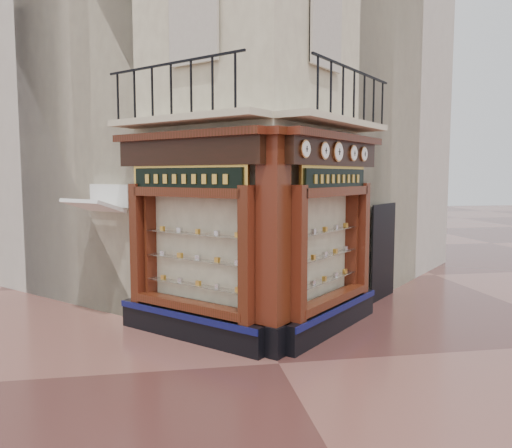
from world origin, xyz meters
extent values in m
plane|color=#472421|center=(0.00, 0.00, 0.00)|extent=(80.00, 80.00, 0.00)
cube|color=beige|center=(0.00, 6.16, 6.00)|extent=(11.31, 11.31, 12.00)
cube|color=beige|center=(-2.47, 8.63, 5.50)|extent=(11.31, 11.31, 11.00)
cube|color=beige|center=(2.47, 8.63, 5.50)|extent=(11.31, 11.31, 11.00)
cube|color=black|center=(-1.44, 1.54, 0.28)|extent=(2.72, 2.72, 0.55)
cube|color=#0D1044|center=(-1.57, 1.41, 0.49)|extent=(2.50, 2.50, 0.12)
cube|color=#3D1A0B|center=(-0.45, 0.55, 1.77)|extent=(0.37, 0.37, 2.45)
cube|color=#3D1A0B|center=(-2.43, 2.53, 1.77)|extent=(0.37, 0.37, 2.45)
cube|color=beige|center=(-1.20, 1.77, 1.75)|extent=(1.80, 1.80, 2.10)
cube|color=black|center=(-1.42, 1.55, 3.60)|extent=(2.69, 2.69, 0.50)
cube|color=#3D1A0B|center=(-1.47, 1.50, 3.91)|extent=(2.86, 2.86, 0.14)
cube|color=black|center=(1.44, 1.54, 0.28)|extent=(2.72, 2.72, 0.55)
cube|color=#0D1044|center=(1.57, 1.41, 0.49)|extent=(2.50, 2.50, 0.12)
cube|color=#3D1A0B|center=(0.45, 0.55, 1.77)|extent=(0.37, 0.37, 2.45)
cube|color=#3D1A0B|center=(2.43, 2.53, 1.77)|extent=(0.37, 0.37, 2.45)
cube|color=beige|center=(1.20, 1.77, 1.75)|extent=(1.80, 1.80, 2.10)
cube|color=black|center=(1.42, 1.55, 3.60)|extent=(2.69, 2.69, 0.50)
cube|color=#3D1A0B|center=(1.47, 1.50, 3.91)|extent=(2.86, 2.86, 0.14)
cube|color=black|center=(0.00, 0.50, 0.28)|extent=(0.78, 0.78, 0.55)
cube|color=#3D1A0B|center=(0.00, 0.50, 2.20)|extent=(0.64, 0.64, 3.50)
cube|color=#3D1A0B|center=(0.00, 0.50, 3.91)|extent=(0.85, 0.85, 0.14)
cube|color=beige|center=(-1.48, 1.49, 4.20)|extent=(2.97, 2.97, 0.12)
cube|color=black|center=(-1.72, 1.26, 5.15)|extent=(2.36, 2.36, 0.04)
cube|color=beige|center=(1.48, 1.49, 4.20)|extent=(2.97, 2.97, 0.12)
cube|color=black|center=(1.72, 1.26, 5.15)|extent=(2.36, 2.36, 0.04)
cylinder|color=#C37B41|center=(0.54, 0.45, 3.62)|extent=(0.26, 0.26, 0.32)
cylinder|color=white|center=(0.56, 0.42, 3.62)|extent=(0.21, 0.21, 0.27)
cube|color=black|center=(0.57, 0.41, 3.62)|extent=(0.02, 0.02, 0.11)
cube|color=black|center=(0.57, 0.41, 3.62)|extent=(0.06, 0.06, 0.01)
cylinder|color=#C37B41|center=(1.04, 0.95, 3.62)|extent=(0.27, 0.27, 0.33)
cylinder|color=white|center=(1.07, 0.93, 3.62)|extent=(0.21, 0.21, 0.28)
cube|color=black|center=(1.08, 0.92, 3.62)|extent=(0.02, 0.02, 0.11)
cube|color=black|center=(1.08, 0.92, 3.62)|extent=(0.07, 0.07, 0.01)
cylinder|color=#C37B41|center=(1.44, 1.35, 3.62)|extent=(0.31, 0.31, 0.39)
cylinder|color=white|center=(1.46, 1.32, 3.62)|extent=(0.25, 0.25, 0.33)
cube|color=black|center=(1.47, 1.31, 3.62)|extent=(0.02, 0.02, 0.13)
cube|color=black|center=(1.47, 1.31, 3.62)|extent=(0.08, 0.08, 0.01)
cylinder|color=#C37B41|center=(1.94, 1.84, 3.62)|extent=(0.27, 0.27, 0.33)
cylinder|color=white|center=(1.96, 1.82, 3.62)|extent=(0.22, 0.22, 0.28)
cube|color=black|center=(1.97, 1.81, 3.62)|extent=(0.02, 0.02, 0.11)
cube|color=black|center=(1.97, 1.81, 3.62)|extent=(0.07, 0.07, 0.01)
cylinder|color=#C37B41|center=(2.31, 2.22, 3.62)|extent=(0.26, 0.26, 0.31)
cylinder|color=white|center=(2.33, 2.20, 3.62)|extent=(0.21, 0.21, 0.27)
cube|color=black|center=(2.34, 2.19, 3.62)|extent=(0.02, 0.02, 0.10)
cube|color=black|center=(2.34, 2.19, 3.62)|extent=(0.06, 0.06, 0.01)
cube|color=gold|center=(-1.45, 1.53, 3.10)|extent=(2.08, 2.08, 0.56)
cube|color=black|center=(-1.48, 1.50, 3.10)|extent=(1.94, 1.94, 0.42)
cube|color=gold|center=(1.45, 1.53, 3.10)|extent=(1.95, 1.95, 0.52)
cube|color=black|center=(1.48, 1.50, 3.10)|extent=(1.82, 1.82, 0.39)
camera|label=1|loc=(-1.75, -7.97, 3.16)|focal=35.00mm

